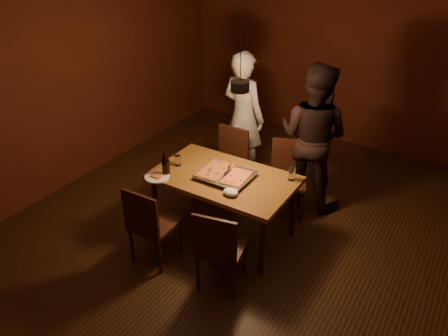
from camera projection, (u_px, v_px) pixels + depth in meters
The scene contains 19 objects.
room_shell at pixel (239, 120), 4.29m from camera, with size 6.00×6.00×6.00m.
dining_table at pixel (224, 182), 4.67m from camera, with size 1.50×0.90×0.75m.
chair_far_left at pixel (229, 156), 5.47m from camera, with size 0.42×0.42×0.49m.
chair_far_right at pixel (288, 170), 5.17m from camera, with size 0.55×0.55×0.49m.
chair_near_left at pixel (149, 220), 4.31m from camera, with size 0.43×0.43×0.49m.
chair_near_right at pixel (219, 244), 3.99m from camera, with size 0.50×0.50×0.49m.
pizza_tray at pixel (225, 176), 4.59m from camera, with size 0.55×0.45×0.05m, color silver.
pizza_meat at pixel (215, 170), 4.63m from camera, with size 0.26×0.41×0.02m, color maroon.
pizza_cheese at pixel (237, 177), 4.50m from camera, with size 0.22×0.35×0.02m, color gold.
spatula at pixel (228, 172), 4.58m from camera, with size 0.09×0.24×0.04m, color silver, non-canonical shape.
beer_bottle_a at pixel (165, 164), 4.59m from camera, with size 0.07×0.07×0.26m.
beer_bottle_b at pixel (166, 163), 4.61m from camera, with size 0.07×0.07×0.25m.
water_glass_left at pixel (178, 160), 4.81m from camera, with size 0.08×0.08×0.12m, color silver.
water_glass_right at pixel (292, 174), 4.53m from camera, with size 0.07×0.07×0.15m, color silver.
plate_slice at pixel (157, 177), 4.60m from camera, with size 0.26×0.26×0.03m.
napkin at pixel (231, 192), 4.30m from camera, with size 0.16×0.12×0.06m, color white.
diner_white at pixel (243, 117), 5.73m from camera, with size 0.63×0.42×1.74m, color silver.
diner_dark at pixel (313, 137), 5.16m from camera, with size 0.86×0.67×1.78m, color black.
pendant_lamp at pixel (240, 85), 4.11m from camera, with size 0.18×0.18×1.10m.
Camera 1 is at (1.97, -3.44, 3.11)m, focal length 35.00 mm.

